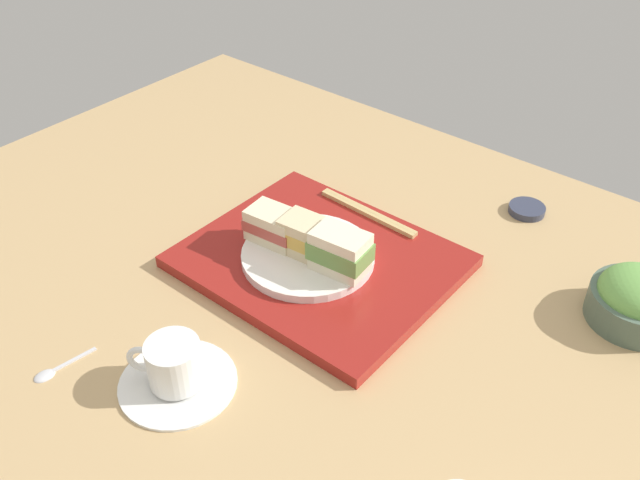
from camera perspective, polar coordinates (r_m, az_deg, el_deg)
The scene contains 11 objects.
ground_plane at distance 106.49cm, azimuth -0.96°, elevation -2.99°, with size 140.00×100.00×3.00cm, color tan.
serving_tray at distance 105.42cm, azimuth -0.03°, elevation -1.74°, with size 38.11×31.76×1.91cm, color maroon.
sandwich_plate at distance 103.68cm, azimuth -1.12°, elevation -1.38°, with size 19.96×19.96×1.33cm, color white.
sandwich_near at distance 98.60cm, azimuth 1.68°, elevation -0.92°, with size 8.92×6.22×6.27cm.
sandwich_middle at distance 101.57cm, azimuth -1.14°, elevation 0.14°, with size 8.66×6.03×5.56cm.
sandwich_far at distance 104.74cm, azimuth -3.80°, elevation 1.19°, with size 8.79×6.09×5.06cm.
salad_bowl at distance 104.52cm, azimuth 24.62°, elevation -4.47°, with size 13.07×13.07×7.72cm.
chopsticks_pair at distance 113.84cm, azimuth 3.81°, elevation 2.32°, with size 18.89×2.13×0.70cm.
coffee_cup at distance 89.07cm, azimuth -11.82°, elevation -10.33°, with size 14.89×14.89×6.82cm.
small_sauce_dish at distance 122.10cm, azimuth 16.58°, elevation 2.42°, with size 6.06×6.06×1.25cm, color #33384C.
teaspoon at distance 96.54cm, azimuth -21.14°, elevation -9.92°, with size 2.55×8.63×0.80cm.
Camera 1 is at (-53.06, 61.58, 67.30)cm, focal length 39.06 mm.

